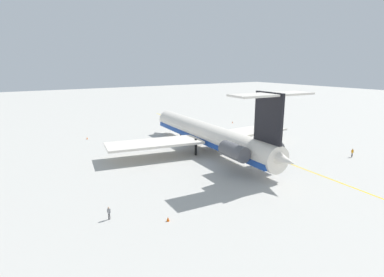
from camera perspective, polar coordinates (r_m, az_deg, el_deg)
ground at (r=80.02m, az=9.00°, el=-0.05°), size 380.06×380.06×0.00m
main_jetliner at (r=65.89m, az=3.50°, el=0.65°), size 49.12×43.51×14.30m
ground_crew_near_nose at (r=71.36m, az=27.40°, el=-2.17°), size 0.38×0.29×1.77m
ground_crew_near_tail at (r=40.12m, az=-15.05°, el=-12.82°), size 0.28×0.36×1.68m
safety_cone_nose at (r=38.90m, az=-4.44°, el=-14.54°), size 0.40×0.40×0.55m
safety_cone_wingtip at (r=82.93m, az=-18.73°, el=0.06°), size 0.40×0.40×0.55m
safety_cone_tail at (r=101.11m, az=7.44°, el=2.99°), size 0.40×0.40×0.55m
taxiway_centreline at (r=73.80m, az=8.92°, el=-1.20°), size 108.68×10.27×0.01m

